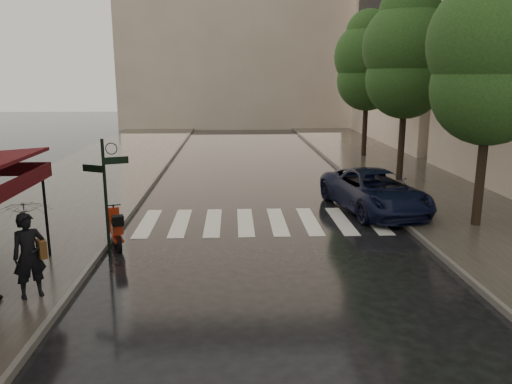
{
  "coord_description": "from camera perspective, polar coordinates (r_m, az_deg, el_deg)",
  "views": [
    {
      "loc": [
        2.07,
        -9.57,
        4.6
      ],
      "look_at": [
        2.71,
        4.27,
        1.4
      ],
      "focal_mm": 35.0,
      "sensor_mm": 36.0,
      "label": 1
    }
  ],
  "objects": [
    {
      "name": "crosswalk",
      "position": [
        16.26,
        0.63,
        -3.41
      ],
      "size": [
        7.85,
        3.2,
        0.01
      ],
      "color": "silver",
      "rests_on": "ground"
    },
    {
      "name": "tree_near",
      "position": [
        16.42,
        25.48,
        14.3
      ],
      "size": [
        3.8,
        3.8,
        7.99
      ],
      "color": "black",
      "rests_on": "sidewalk_far"
    },
    {
      "name": "sidewalk_far",
      "position": [
        23.51,
        17.75,
        1.25
      ],
      "size": [
        5.5,
        60.0,
        0.12
      ],
      "primitive_type": "cube",
      "color": "#38332D",
      "rests_on": "ground"
    },
    {
      "name": "haussmann_far",
      "position": [
        38.67,
        20.44,
        19.14
      ],
      "size": [
        8.0,
        16.0,
        18.5
      ],
      "primitive_type": "cube",
      "color": "#B8A28D",
      "rests_on": "ground"
    },
    {
      "name": "parked_car",
      "position": [
        17.89,
        13.39,
        0.11
      ],
      "size": [
        3.29,
        5.5,
        1.43
      ],
      "primitive_type": "imported",
      "rotation": [
        0.0,
        0.0,
        0.19
      ],
      "color": "black",
      "rests_on": "ground"
    },
    {
      "name": "scooter",
      "position": [
        14.35,
        -15.65,
        -4.14
      ],
      "size": [
        0.75,
        1.54,
        1.05
      ],
      "rotation": [
        0.0,
        0.0,
        0.33
      ],
      "color": "black",
      "rests_on": "ground"
    },
    {
      "name": "ground",
      "position": [
        10.82,
        -13.76,
        -12.56
      ],
      "size": [
        120.0,
        120.0,
        0.0
      ],
      "primitive_type": "plane",
      "color": "black",
      "rests_on": "ground"
    },
    {
      "name": "signpost",
      "position": [
        13.28,
        -16.83,
        0.41
      ],
      "size": [
        1.17,
        0.29,
        3.1
      ],
      "color": "black",
      "rests_on": "ground"
    },
    {
      "name": "pedestrian_with_umbrella",
      "position": [
        11.11,
        -24.86,
        -2.84
      ],
      "size": [
        1.5,
        1.5,
        2.53
      ],
      "rotation": [
        0.0,
        0.0,
        0.6
      ],
      "color": "black",
      "rests_on": "sidewalk_near"
    },
    {
      "name": "curb_far",
      "position": [
        22.69,
        11.11,
        1.26
      ],
      "size": [
        0.12,
        60.0,
        0.16
      ],
      "primitive_type": "cube",
      "color": "#595651",
      "rests_on": "ground"
    },
    {
      "name": "curb_near",
      "position": [
        22.32,
        -11.69,
        1.04
      ],
      "size": [
        0.12,
        60.0,
        0.16
      ],
      "primitive_type": "cube",
      "color": "#595651",
      "rests_on": "ground"
    },
    {
      "name": "tree_far",
      "position": [
        29.59,
        12.68,
        14.36
      ],
      "size": [
        3.8,
        3.8,
        8.16
      ],
      "color": "black",
      "rests_on": "sidewalk_far"
    },
    {
      "name": "backdrop_building",
      "position": [
        47.89,
        -1.64,
        19.48
      ],
      "size": [
        22.0,
        6.0,
        20.0
      ],
      "primitive_type": "cube",
      "color": "#B8A28D",
      "rests_on": "ground"
    },
    {
      "name": "sidewalk_near",
      "position": [
        23.0,
        -19.21,
        0.89
      ],
      "size": [
        6.0,
        60.0,
        0.12
      ],
      "primitive_type": "cube",
      "color": "#38332D",
      "rests_on": "ground"
    },
    {
      "name": "tree_mid",
      "position": [
        22.84,
        16.91,
        14.96
      ],
      "size": [
        3.8,
        3.8,
        8.34
      ],
      "color": "black",
      "rests_on": "sidewalk_far"
    }
  ]
}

